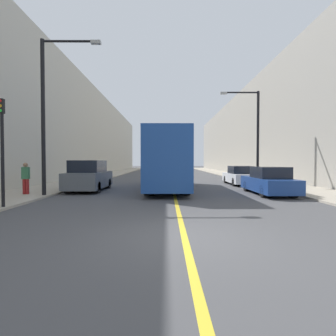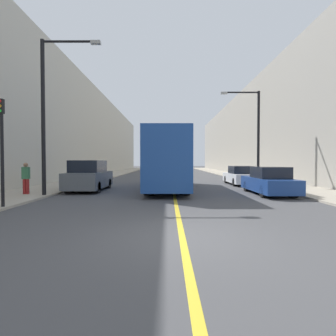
{
  "view_description": "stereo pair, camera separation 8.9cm",
  "coord_description": "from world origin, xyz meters",
  "px_view_note": "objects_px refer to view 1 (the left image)",
  "views": [
    {
      "loc": [
        -0.43,
        -6.28,
        1.82
      ],
      "look_at": [
        -0.31,
        14.98,
        1.29
      ],
      "focal_mm": 28.0,
      "sensor_mm": 36.0,
      "label": 1
    },
    {
      "loc": [
        -0.34,
        -6.28,
        1.82
      ],
      "look_at": [
        -0.31,
        14.98,
        1.29
      ],
      "focal_mm": 28.0,
      "sensor_mm": 36.0,
      "label": 2
    }
  ],
  "objects_px": {
    "car_right_mid": "(240,176)",
    "traffic_light": "(2,148)",
    "bus": "(167,160)",
    "street_lamp_right": "(254,130)",
    "pedestrian": "(26,178)",
    "street_lamp_left": "(49,106)",
    "parked_suv_left": "(89,177)",
    "car_right_near": "(269,182)"
  },
  "relations": [
    {
      "from": "car_right_mid",
      "to": "traffic_light",
      "type": "distance_m",
      "value": 16.05
    },
    {
      "from": "bus",
      "to": "street_lamp_right",
      "type": "height_order",
      "value": "street_lamp_right"
    },
    {
      "from": "car_right_mid",
      "to": "pedestrian",
      "type": "height_order",
      "value": "pedestrian"
    },
    {
      "from": "bus",
      "to": "street_lamp_left",
      "type": "relative_size",
      "value": 1.29
    },
    {
      "from": "parked_suv_left",
      "to": "car_right_mid",
      "type": "bearing_deg",
      "value": 21.61
    },
    {
      "from": "parked_suv_left",
      "to": "pedestrian",
      "type": "distance_m",
      "value": 3.6
    },
    {
      "from": "street_lamp_right",
      "to": "car_right_near",
      "type": "bearing_deg",
      "value": -101.07
    },
    {
      "from": "bus",
      "to": "parked_suv_left",
      "type": "height_order",
      "value": "bus"
    },
    {
      "from": "bus",
      "to": "street_lamp_right",
      "type": "xyz_separation_m",
      "value": [
        6.8,
        3.17,
        2.36
      ]
    },
    {
      "from": "parked_suv_left",
      "to": "car_right_near",
      "type": "relative_size",
      "value": 0.99
    },
    {
      "from": "car_right_mid",
      "to": "pedestrian",
      "type": "distance_m",
      "value": 14.79
    },
    {
      "from": "street_lamp_left",
      "to": "pedestrian",
      "type": "distance_m",
      "value": 3.96
    },
    {
      "from": "parked_suv_left",
      "to": "car_right_near",
      "type": "height_order",
      "value": "parked_suv_left"
    },
    {
      "from": "car_right_mid",
      "to": "pedestrian",
      "type": "relative_size",
      "value": 2.71
    },
    {
      "from": "car_right_mid",
      "to": "traffic_light",
      "type": "height_order",
      "value": "traffic_light"
    },
    {
      "from": "parked_suv_left",
      "to": "pedestrian",
      "type": "bearing_deg",
      "value": -135.92
    },
    {
      "from": "street_lamp_right",
      "to": "traffic_light",
      "type": "distance_m",
      "value": 16.86
    },
    {
      "from": "car_right_near",
      "to": "street_lamp_right",
      "type": "height_order",
      "value": "street_lamp_right"
    },
    {
      "from": "traffic_light",
      "to": "parked_suv_left",
      "type": "bearing_deg",
      "value": 77.96
    },
    {
      "from": "traffic_light",
      "to": "pedestrian",
      "type": "height_order",
      "value": "traffic_light"
    },
    {
      "from": "parked_suv_left",
      "to": "car_right_near",
      "type": "bearing_deg",
      "value": -9.95
    },
    {
      "from": "street_lamp_left",
      "to": "street_lamp_right",
      "type": "bearing_deg",
      "value": 28.72
    },
    {
      "from": "traffic_light",
      "to": "street_lamp_left",
      "type": "bearing_deg",
      "value": 87.06
    },
    {
      "from": "bus",
      "to": "street_lamp_left",
      "type": "distance_m",
      "value": 7.67
    },
    {
      "from": "street_lamp_left",
      "to": "pedestrian",
      "type": "relative_size",
      "value": 4.78
    },
    {
      "from": "parked_suv_left",
      "to": "pedestrian",
      "type": "relative_size",
      "value": 2.71
    },
    {
      "from": "bus",
      "to": "traffic_light",
      "type": "height_order",
      "value": "traffic_light"
    },
    {
      "from": "car_right_mid",
      "to": "car_right_near",
      "type": "bearing_deg",
      "value": -91.08
    },
    {
      "from": "traffic_light",
      "to": "pedestrian",
      "type": "distance_m",
      "value": 4.29
    },
    {
      "from": "pedestrian",
      "to": "street_lamp_left",
      "type": "bearing_deg",
      "value": -14.68
    },
    {
      "from": "bus",
      "to": "pedestrian",
      "type": "relative_size",
      "value": 6.15
    },
    {
      "from": "car_right_near",
      "to": "bus",
      "type": "bearing_deg",
      "value": 153.25
    },
    {
      "from": "parked_suv_left",
      "to": "street_lamp_left",
      "type": "relative_size",
      "value": 0.57
    },
    {
      "from": "bus",
      "to": "car_right_mid",
      "type": "relative_size",
      "value": 2.27
    },
    {
      "from": "street_lamp_right",
      "to": "street_lamp_left",
      "type": "bearing_deg",
      "value": -151.28
    },
    {
      "from": "bus",
      "to": "parked_suv_left",
      "type": "bearing_deg",
      "value": -168.37
    },
    {
      "from": "street_lamp_right",
      "to": "traffic_light",
      "type": "height_order",
      "value": "street_lamp_right"
    },
    {
      "from": "bus",
      "to": "traffic_light",
      "type": "bearing_deg",
      "value": -130.1
    },
    {
      "from": "car_right_near",
      "to": "pedestrian",
      "type": "xyz_separation_m",
      "value": [
        -13.06,
        -0.66,
        0.27
      ]
    },
    {
      "from": "parked_suv_left",
      "to": "street_lamp_left",
      "type": "xyz_separation_m",
      "value": [
        -1.18,
        -2.87,
        3.78
      ]
    },
    {
      "from": "bus",
      "to": "car_right_near",
      "type": "bearing_deg",
      "value": -26.75
    },
    {
      "from": "bus",
      "to": "parked_suv_left",
      "type": "relative_size",
      "value": 2.27
    }
  ]
}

